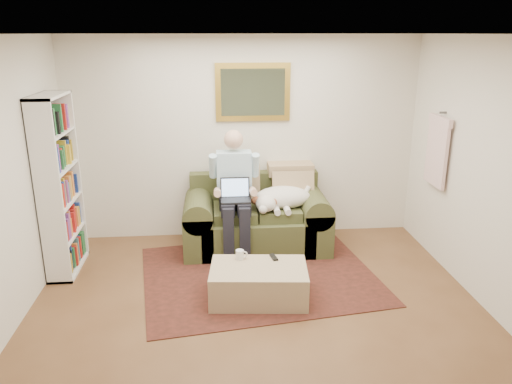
{
  "coord_description": "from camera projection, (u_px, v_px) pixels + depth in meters",
  "views": [
    {
      "loc": [
        -0.4,
        -3.83,
        2.61
      ],
      "look_at": [
        0.06,
        1.34,
        0.95
      ],
      "focal_mm": 35.0,
      "sensor_mm": 36.0,
      "label": 1
    }
  ],
  "objects": [
    {
      "name": "wall_mirror",
      "position": [
        253.0,
        92.0,
        6.24
      ],
      "size": [
        0.94,
        0.04,
        0.72
      ],
      "color": "gold",
      "rests_on": "room_shell"
    },
    {
      "name": "sleeping_dog",
      "position": [
        283.0,
        197.0,
        6.11
      ],
      "size": [
        0.74,
        0.46,
        0.27
      ],
      "primitive_type": null,
      "color": "white",
      "rests_on": "sofa"
    },
    {
      "name": "coffee_mug",
      "position": [
        240.0,
        255.0,
        5.2
      ],
      "size": [
        0.08,
        0.08,
        0.1
      ],
      "primitive_type": "cylinder",
      "color": "white",
      "rests_on": "ottoman"
    },
    {
      "name": "sofa",
      "position": [
        256.0,
        224.0,
        6.29
      ],
      "size": [
        1.79,
        0.91,
        1.08
      ],
      "color": "#464826",
      "rests_on": "room_shell"
    },
    {
      "name": "tv_remote",
      "position": [
        274.0,
        257.0,
        5.23
      ],
      "size": [
        0.08,
        0.16,
        0.02
      ],
      "primitive_type": "cube",
      "rotation": [
        0.0,
        0.0,
        0.2
      ],
      "color": "black",
      "rests_on": "ottoman"
    },
    {
      "name": "hanging_shirt",
      "position": [
        438.0,
        147.0,
        5.75
      ],
      "size": [
        0.06,
        0.52,
        0.9
      ],
      "primitive_type": null,
      "color": "#FED1D4",
      "rests_on": "room_shell"
    },
    {
      "name": "rug",
      "position": [
        259.0,
        275.0,
        5.63
      ],
      "size": [
        2.8,
        2.37,
        0.01
      ],
      "primitive_type": "cube",
      "rotation": [
        0.0,
        0.0,
        0.14
      ],
      "color": "black",
      "rests_on": "room_shell"
    },
    {
      "name": "seated_man",
      "position": [
        235.0,
        195.0,
        5.97
      ],
      "size": [
        0.59,
        0.84,
        1.51
      ],
      "primitive_type": null,
      "color": "#8CC3D8",
      "rests_on": "sofa"
    },
    {
      "name": "room_shell",
      "position": [
        259.0,
        188.0,
        4.4
      ],
      "size": [
        4.51,
        5.0,
        2.61
      ],
      "color": "brown",
      "rests_on": "ground"
    },
    {
      "name": "laptop",
      "position": [
        235.0,
        194.0,
        5.89
      ],
      "size": [
        0.35,
        0.28,
        0.25
      ],
      "color": "black",
      "rests_on": "seated_man"
    },
    {
      "name": "bookshelf",
      "position": [
        59.0,
        186.0,
        5.5
      ],
      "size": [
        0.28,
        0.8,
        2.0
      ],
      "primitive_type": null,
      "color": "white",
      "rests_on": "room_shell"
    },
    {
      "name": "ottoman",
      "position": [
        259.0,
        283.0,
        5.08
      ],
      "size": [
        1.03,
        0.71,
        0.35
      ],
      "primitive_type": "cube",
      "rotation": [
        0.0,
        0.0,
        -0.09
      ],
      "color": "tan",
      "rests_on": "room_shell"
    }
  ]
}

